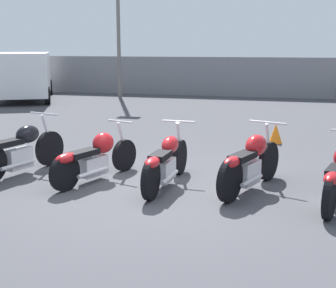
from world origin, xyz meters
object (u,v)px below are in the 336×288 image
motorcycle_slot_0 (20,150)px  traffic_cone_near (276,134)px  motorcycle_slot_1 (95,157)px  motorcycle_slot_3 (250,163)px  motorcycle_slot_2 (166,162)px  parked_van (23,73)px

motorcycle_slot_0 → traffic_cone_near: motorcycle_slot_0 is taller
motorcycle_slot_0 → motorcycle_slot_1: bearing=14.0°
motorcycle_slot_0 → motorcycle_slot_1: 1.44m
motorcycle_slot_1 → traffic_cone_near: bearing=73.7°
motorcycle_slot_3 → motorcycle_slot_0: bearing=-158.9°
motorcycle_slot_2 → parked_van: bearing=133.4°
motorcycle_slot_2 → motorcycle_slot_3: (1.34, 0.13, 0.04)m
motorcycle_slot_0 → motorcycle_slot_3: (4.03, 0.10, 0.01)m
motorcycle_slot_3 → traffic_cone_near: size_ratio=4.38×
motorcycle_slot_3 → motorcycle_slot_1: bearing=-157.7°
motorcycle_slot_2 → motorcycle_slot_3: size_ratio=1.07×
motorcycle_slot_1 → motorcycle_slot_2: 1.25m
motorcycle_slot_0 → traffic_cone_near: 5.86m
motorcycle_slot_2 → motorcycle_slot_1: bearing=-178.1°
motorcycle_slot_3 → motorcycle_slot_2: bearing=-154.7°
motorcycle_slot_2 → motorcycle_slot_3: 1.34m
motorcycle_slot_0 → motorcycle_slot_2: 2.69m
parked_van → motorcycle_slot_0: bearing=-86.2°
motorcycle_slot_0 → motorcycle_slot_2: bearing=13.9°
motorcycle_slot_0 → traffic_cone_near: size_ratio=4.46×
motorcycle_slot_1 → motorcycle_slot_3: motorcycle_slot_3 is taller
motorcycle_slot_1 → traffic_cone_near: size_ratio=4.36×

